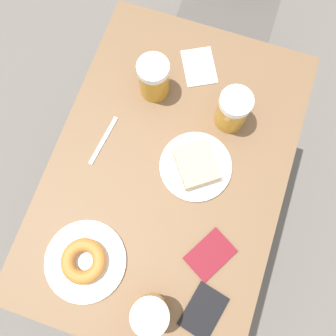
# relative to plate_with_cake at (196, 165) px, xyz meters

# --- Properties ---
(ground_plane) EXTENTS (8.00, 8.00, 0.00)m
(ground_plane) POSITION_rel_plate_with_cake_xyz_m (-0.07, -0.03, -0.79)
(ground_plane) COLOR #666059
(table) EXTENTS (0.68, 1.00, 0.78)m
(table) POSITION_rel_plate_with_cake_xyz_m (-0.07, -0.03, -0.09)
(table) COLOR brown
(table) RESTS_ON ground_plane
(plate_with_cake) EXTENTS (0.21, 0.21, 0.05)m
(plate_with_cake) POSITION_rel_plate_with_cake_xyz_m (0.00, 0.00, 0.00)
(plate_with_cake) COLOR white
(plate_with_cake) RESTS_ON table
(plate_with_donut) EXTENTS (0.22, 0.22, 0.05)m
(plate_with_donut) POSITION_rel_plate_with_cake_xyz_m (-0.20, -0.35, 0.00)
(plate_with_donut) COLOR white
(plate_with_donut) RESTS_ON table
(beer_mug_left) EXTENTS (0.09, 0.09, 0.14)m
(beer_mug_left) POSITION_rel_plate_with_cake_xyz_m (0.01, -0.41, 0.05)
(beer_mug_left) COLOR #C68C23
(beer_mug_left) RESTS_ON table
(beer_mug_center) EXTENTS (0.09, 0.09, 0.14)m
(beer_mug_center) POSITION_rel_plate_with_cake_xyz_m (-0.19, 0.20, 0.05)
(beer_mug_center) COLOR #C68C23
(beer_mug_center) RESTS_ON table
(beer_mug_right) EXTENTS (0.09, 0.09, 0.14)m
(beer_mug_right) POSITION_rel_plate_with_cake_xyz_m (0.05, 0.17, 0.05)
(beer_mug_right) COLOR #C68C23
(beer_mug_right) RESTS_ON table
(napkin_folded) EXTENTS (0.14, 0.16, 0.00)m
(napkin_folded) POSITION_rel_plate_with_cake_xyz_m (-0.09, 0.31, -0.01)
(napkin_folded) COLOR white
(napkin_folded) RESTS_ON table
(fork) EXTENTS (0.03, 0.16, 0.00)m
(fork) POSITION_rel_plate_with_cake_xyz_m (-0.28, -0.01, -0.02)
(fork) COLOR silver
(fork) RESTS_ON table
(passport_near_edge) EXTENTS (0.14, 0.15, 0.01)m
(passport_near_edge) POSITION_rel_plate_with_cake_xyz_m (0.11, -0.22, -0.01)
(passport_near_edge) COLOR maroon
(passport_near_edge) RESTS_ON table
(passport_far_edge) EXTENTS (0.11, 0.14, 0.01)m
(passport_far_edge) POSITION_rel_plate_with_cake_xyz_m (0.14, -0.37, -0.01)
(passport_far_edge) COLOR black
(passport_far_edge) RESTS_ON table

